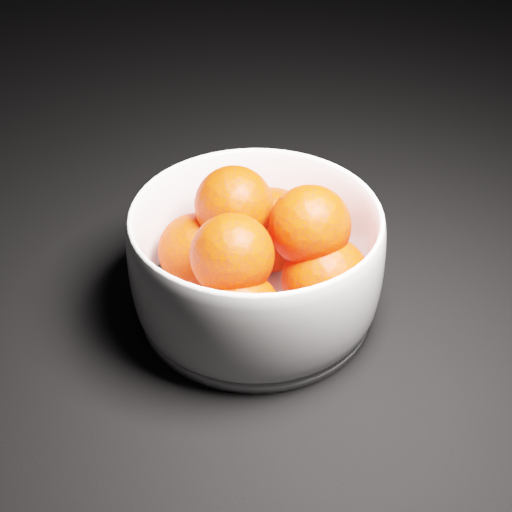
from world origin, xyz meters
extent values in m
cylinder|color=white|center=(-0.08, 0.25, 0.01)|extent=(0.21, 0.21, 0.01)
sphere|color=#FF1F00|center=(-0.05, 0.30, 0.05)|extent=(0.08, 0.08, 0.08)
sphere|color=#FF1F00|center=(-0.13, 0.29, 0.05)|extent=(0.07, 0.07, 0.07)
sphere|color=#FF1F00|center=(-0.11, 0.19, 0.05)|extent=(0.08, 0.08, 0.08)
sphere|color=#FF1F00|center=(-0.03, 0.21, 0.05)|extent=(0.08, 0.08, 0.08)
sphere|color=#FF1F00|center=(-0.09, 0.29, 0.09)|extent=(0.07, 0.07, 0.07)
sphere|color=#FF1F00|center=(-0.11, 0.22, 0.09)|extent=(0.07, 0.07, 0.07)
sphere|color=#FF1F00|center=(-0.03, 0.24, 0.09)|extent=(0.07, 0.07, 0.07)
camera|label=1|loc=(-0.21, -0.23, 0.45)|focal=50.00mm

